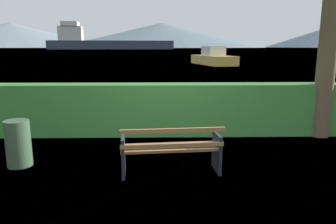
{
  "coord_description": "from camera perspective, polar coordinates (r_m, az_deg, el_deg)",
  "views": [
    {
      "loc": [
        -0.15,
        -5.16,
        2.15
      ],
      "look_at": [
        0.0,
        2.42,
        0.56
      ],
      "focal_mm": 33.69,
      "sensor_mm": 36.0,
      "label": 1
    }
  ],
  "objects": [
    {
      "name": "ground_plane",
      "position": [
        5.59,
        0.49,
        -10.8
      ],
      "size": [
        1400.0,
        1400.0,
        0.0
      ],
      "primitive_type": "plane",
      "color": "#4C6B33"
    },
    {
      "name": "fishing_boat_near",
      "position": [
        38.53,
        8.16,
        9.62
      ],
      "size": [
        4.62,
        8.44,
        2.15
      ],
      "color": "gold",
      "rests_on": "water_surface"
    },
    {
      "name": "distant_hills",
      "position": [
        589.09,
        -5.5,
        13.65
      ],
      "size": [
        892.16,
        367.57,
        43.45
      ],
      "color": "gray",
      "rests_on": "ground_plane"
    },
    {
      "name": "water_surface",
      "position": [
        311.56,
        -1.1,
        11.42
      ],
      "size": [
        620.0,
        620.0,
        0.0
      ],
      "primitive_type": "plane",
      "color": "#7A99A8",
      "rests_on": "ground_plane"
    },
    {
      "name": "park_bench",
      "position": [
        5.39,
        0.57,
        -6.86
      ],
      "size": [
        1.74,
        0.72,
        0.87
      ],
      "color": "olive",
      "rests_on": "ground_plane"
    },
    {
      "name": "trash_bin",
      "position": [
        6.35,
        -25.46,
        -5.14
      ],
      "size": [
        0.44,
        0.44,
        0.85
      ],
      "primitive_type": "cylinder",
      "color": "#385138",
      "rests_on": "ground_plane"
    },
    {
      "name": "hedge_row",
      "position": [
        7.76,
        -0.0,
        0.5
      ],
      "size": [
        10.28,
        0.63,
        1.25
      ],
      "primitive_type": "cube",
      "color": "#387A33",
      "rests_on": "ground_plane"
    },
    {
      "name": "cargo_ship_large",
      "position": [
        234.0,
        -11.85,
        12.33
      ],
      "size": [
        88.5,
        24.02,
        18.77
      ],
      "color": "#2D384C",
      "rests_on": "water_surface"
    }
  ]
}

